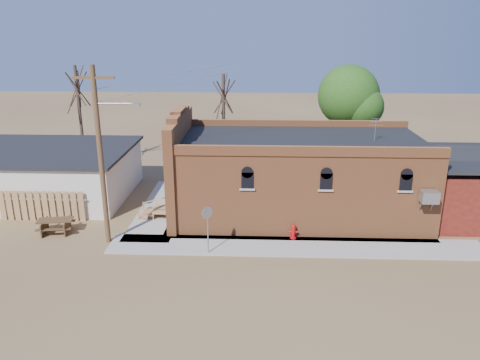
{
  "coord_description": "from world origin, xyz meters",
  "views": [
    {
      "loc": [
        -0.47,
        -20.67,
        10.63
      ],
      "look_at": [
        -1.47,
        4.46,
        2.4
      ],
      "focal_mm": 35.0,
      "sensor_mm": 36.0,
      "label": 1
    }
  ],
  "objects_px": {
    "utility_pole": "(101,153)",
    "picnic_table": "(56,224)",
    "fire_hydrant": "(293,232)",
    "brick_bar": "(294,176)",
    "trash_barrel": "(178,201)",
    "stop_sign": "(207,217)"
  },
  "relations": [
    {
      "from": "utility_pole",
      "to": "fire_hydrant",
      "type": "distance_m",
      "value": 10.52
    },
    {
      "from": "fire_hydrant",
      "to": "picnic_table",
      "type": "xyz_separation_m",
      "value": [
        -12.81,
        0.4,
        0.03
      ]
    },
    {
      "from": "brick_bar",
      "to": "stop_sign",
      "type": "height_order",
      "value": "brick_bar"
    },
    {
      "from": "fire_hydrant",
      "to": "stop_sign",
      "type": "height_order",
      "value": "stop_sign"
    },
    {
      "from": "brick_bar",
      "to": "fire_hydrant",
      "type": "distance_m",
      "value": 4.15
    },
    {
      "from": "brick_bar",
      "to": "utility_pole",
      "type": "bearing_deg",
      "value": -156.31
    },
    {
      "from": "fire_hydrant",
      "to": "trash_barrel",
      "type": "relative_size",
      "value": 0.94
    },
    {
      "from": "picnic_table",
      "to": "brick_bar",
      "type": "bearing_deg",
      "value": 4.86
    },
    {
      "from": "stop_sign",
      "to": "trash_barrel",
      "type": "relative_size",
      "value": 2.93
    },
    {
      "from": "fire_hydrant",
      "to": "trash_barrel",
      "type": "distance_m",
      "value": 7.9
    },
    {
      "from": "trash_barrel",
      "to": "utility_pole",
      "type": "bearing_deg",
      "value": -121.05
    },
    {
      "from": "fire_hydrant",
      "to": "brick_bar",
      "type": "bearing_deg",
      "value": 98.04
    },
    {
      "from": "fire_hydrant",
      "to": "stop_sign",
      "type": "xyz_separation_m",
      "value": [
        -4.29,
        -1.8,
        1.5
      ]
    },
    {
      "from": "trash_barrel",
      "to": "stop_sign",
      "type": "bearing_deg",
      "value": -67.59
    },
    {
      "from": "brick_bar",
      "to": "trash_barrel",
      "type": "xyz_separation_m",
      "value": [
        -6.94,
        0.43,
        -1.84
      ]
    },
    {
      "from": "utility_pole",
      "to": "picnic_table",
      "type": "bearing_deg",
      "value": 162.88
    },
    {
      "from": "brick_bar",
      "to": "trash_barrel",
      "type": "relative_size",
      "value": 19.53
    },
    {
      "from": "utility_pole",
      "to": "stop_sign",
      "type": "relative_size",
      "value": 3.66
    },
    {
      "from": "brick_bar",
      "to": "fire_hydrant",
      "type": "xyz_separation_m",
      "value": [
        -0.21,
        -3.7,
        -1.87
      ]
    },
    {
      "from": "stop_sign",
      "to": "brick_bar",
      "type": "bearing_deg",
      "value": 29.12
    },
    {
      "from": "fire_hydrant",
      "to": "utility_pole",
      "type": "bearing_deg",
      "value": -165.13
    },
    {
      "from": "picnic_table",
      "to": "stop_sign",
      "type": "bearing_deg",
      "value": -23.81
    }
  ]
}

